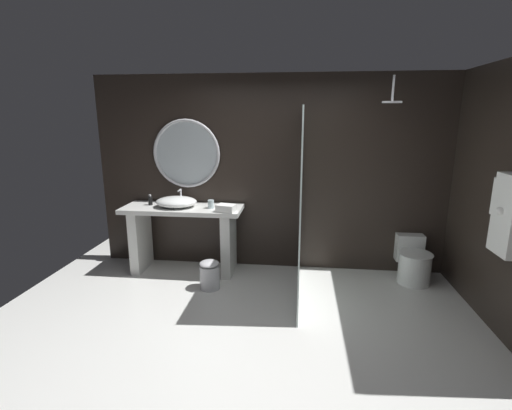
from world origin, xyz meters
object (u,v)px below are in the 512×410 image
(soap_dispenser, at_px, (150,200))
(hanging_bathrobe, at_px, (509,212))
(round_wall_mirror, at_px, (186,154))
(vessel_sink, at_px, (176,202))
(tumbler_cup, at_px, (211,204))
(waste_bin, at_px, (210,274))
(rain_shower_head, at_px, (392,100))
(toilet, at_px, (413,262))
(folded_hand_towel, at_px, (226,208))

(soap_dispenser, xyz_separation_m, hanging_bathrobe, (3.82, -1.26, 0.28))
(round_wall_mirror, bearing_deg, vessel_sink, -104.37)
(vessel_sink, distance_m, tumbler_cup, 0.47)
(tumbler_cup, relative_size, waste_bin, 0.30)
(round_wall_mirror, relative_size, rain_shower_head, 3.12)
(tumbler_cup, xyz_separation_m, soap_dispenser, (-0.85, 0.08, 0.01))
(vessel_sink, distance_m, waste_bin, 1.07)
(round_wall_mirror, bearing_deg, tumbler_cup, -38.03)
(hanging_bathrobe, relative_size, toilet, 1.31)
(waste_bin, bearing_deg, toilet, 11.81)
(tumbler_cup, distance_m, round_wall_mirror, 0.79)
(round_wall_mirror, bearing_deg, toilet, -4.69)
(hanging_bathrobe, bearing_deg, toilet, 106.59)
(toilet, distance_m, waste_bin, 2.58)
(waste_bin, relative_size, folded_hand_towel, 1.60)
(waste_bin, bearing_deg, folded_hand_towel, 62.62)
(folded_hand_towel, bearing_deg, round_wall_mirror, 143.22)
(tumbler_cup, distance_m, toilet, 2.69)
(rain_shower_head, xyz_separation_m, folded_hand_towel, (-1.89, 0.02, -1.29))
(vessel_sink, relative_size, rain_shower_head, 1.82)
(round_wall_mirror, height_order, hanging_bathrobe, round_wall_mirror)
(hanging_bathrobe, height_order, toilet, hanging_bathrobe)
(round_wall_mirror, distance_m, hanging_bathrobe, 3.69)
(round_wall_mirror, distance_m, folded_hand_towel, 1.00)
(tumbler_cup, height_order, round_wall_mirror, round_wall_mirror)
(soap_dispenser, xyz_separation_m, round_wall_mirror, (0.46, 0.23, 0.61))
(round_wall_mirror, height_order, folded_hand_towel, round_wall_mirror)
(round_wall_mirror, distance_m, waste_bin, 1.66)
(round_wall_mirror, bearing_deg, soap_dispenser, -153.42)
(waste_bin, bearing_deg, round_wall_mirror, 121.06)
(tumbler_cup, distance_m, soap_dispenser, 0.85)
(round_wall_mirror, bearing_deg, hanging_bathrobe, -23.83)
(vessel_sink, distance_m, toilet, 3.15)
(tumbler_cup, bearing_deg, waste_bin, -81.08)
(toilet, bearing_deg, rain_shower_head, -153.01)
(vessel_sink, relative_size, folded_hand_towel, 2.39)
(rain_shower_head, relative_size, folded_hand_towel, 1.31)
(waste_bin, height_order, folded_hand_towel, folded_hand_towel)
(hanging_bathrobe, distance_m, toilet, 1.63)
(hanging_bathrobe, height_order, waste_bin, hanging_bathrobe)
(tumbler_cup, bearing_deg, toilet, 1.36)
(soap_dispenser, bearing_deg, tumbler_cup, -5.32)
(round_wall_mirror, distance_m, rain_shower_head, 2.65)
(folded_hand_towel, bearing_deg, toilet, 5.35)
(rain_shower_head, relative_size, waste_bin, 0.82)
(vessel_sink, xyz_separation_m, round_wall_mirror, (0.07, 0.29, 0.60))
(folded_hand_towel, bearing_deg, tumbler_cup, 145.44)
(tumbler_cup, bearing_deg, folded_hand_towel, -34.56)
(round_wall_mirror, xyz_separation_m, hanging_bathrobe, (3.36, -1.49, -0.33))
(soap_dispenser, xyz_separation_m, waste_bin, (0.92, -0.55, -0.78))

